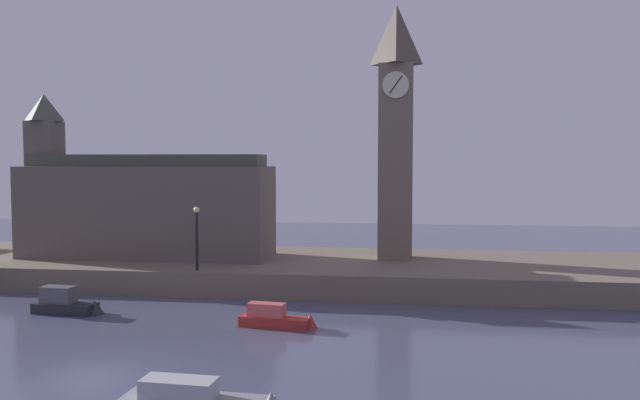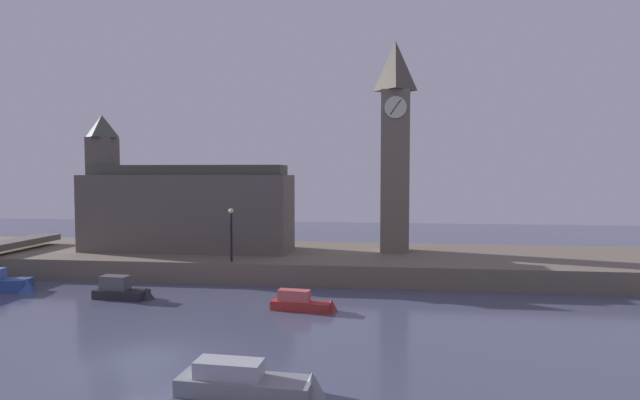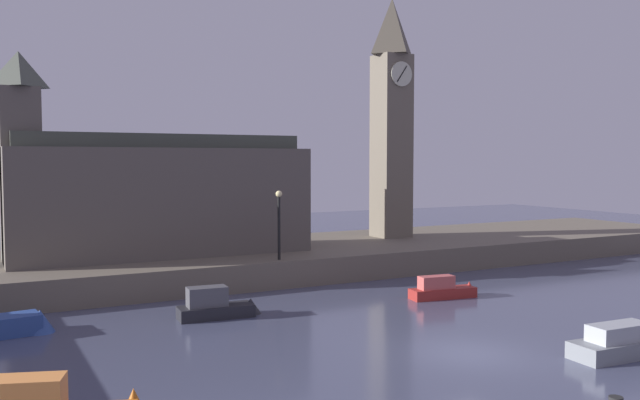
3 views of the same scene
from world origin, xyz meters
name	(u,v)px [view 2 (image 2 of 3)]	position (x,y,z in m)	size (l,w,h in m)	color
ground_plane	(146,359)	(0.00, 0.00, 0.00)	(120.00, 120.00, 0.00)	#474C66
far_embankment	(260,260)	(0.00, 20.00, 0.75)	(70.00, 12.00, 1.50)	#6B6051
clock_tower	(395,143)	(10.82, 21.12, 10.18)	(2.46, 2.50, 16.75)	#6B6051
parliament_hall	(182,207)	(-6.44, 19.86, 4.99)	(16.84, 5.03, 11.12)	#5B544C
streetlamp	(231,228)	(-0.78, 14.80, 3.88)	(0.36, 0.36, 3.80)	black
boat_dinghy_red	(306,303)	(5.54, 8.19, 0.41)	(3.98, 1.45, 1.31)	maroon
boat_cruiser_grey	(259,383)	(5.52, -2.77, 0.42)	(5.46, 1.67, 1.45)	gray
boat_tour_blue	(3,283)	(-14.97, 10.47, 0.51)	(4.73, 1.85, 1.54)	#2D4C93
boat_barge_dark	(125,291)	(-5.98, 9.53, 0.48)	(3.94, 1.52, 1.53)	#232328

